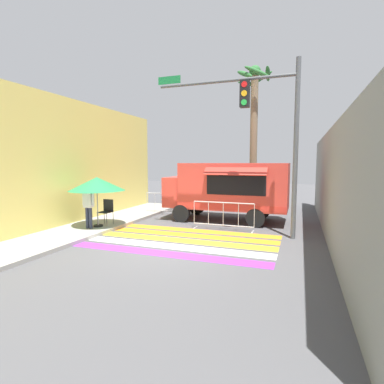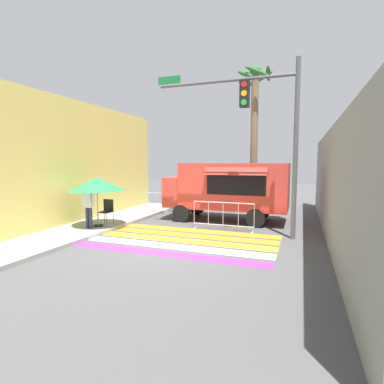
{
  "view_description": "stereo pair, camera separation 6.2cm",
  "coord_description": "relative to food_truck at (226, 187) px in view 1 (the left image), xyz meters",
  "views": [
    {
      "loc": [
        3.73,
        -8.23,
        2.6
      ],
      "look_at": [
        -0.35,
        3.04,
        1.41
      ],
      "focal_mm": 28.0,
      "sensor_mm": 36.0,
      "label": 1
    },
    {
      "loc": [
        3.78,
        -8.21,
        2.6
      ],
      "look_at": [
        -0.35,
        3.04,
        1.41
      ],
      "focal_mm": 28.0,
      "sensor_mm": 36.0,
      "label": 2
    }
  ],
  "objects": [
    {
      "name": "concrete_wall_right",
      "position": [
        4.09,
        -1.79,
        0.35
      ],
      "size": [
        0.2,
        16.0,
        3.71
      ],
      "color": "gray",
      "rests_on": "ground_plane"
    },
    {
      "name": "palm_tree",
      "position": [
        0.72,
        3.29,
        3.41
      ],
      "size": [
        1.89,
        2.02,
        7.64
      ],
      "color": "#7A664C",
      "rests_on": "ground_plane"
    },
    {
      "name": "patio_umbrella",
      "position": [
        -4.19,
        -3.52,
        0.27
      ],
      "size": [
        2.11,
        2.11,
        1.92
      ],
      "color": "black",
      "rests_on": "sidewalk_left"
    },
    {
      "name": "vendor_person",
      "position": [
        -4.3,
        -3.92,
        -0.41
      ],
      "size": [
        0.53,
        0.22,
        1.69
      ],
      "rotation": [
        0.0,
        0.0,
        -0.2
      ],
      "color": "#2D3347",
      "rests_on": "sidewalk_left"
    },
    {
      "name": "building_left_facade",
      "position": [
        -5.75,
        -4.79,
        1.08
      ],
      "size": [
        0.25,
        16.0,
        5.16
      ],
      "color": "#E5D166",
      "rests_on": "ground_plane"
    },
    {
      "name": "folding_chair",
      "position": [
        -4.12,
        -3.05,
        -0.77
      ],
      "size": [
        0.45,
        0.45,
        1.0
      ],
      "rotation": [
        0.0,
        0.0,
        -0.32
      ],
      "color": "#4C4C51",
      "rests_on": "sidewalk_left"
    },
    {
      "name": "sidewalk_left",
      "position": [
        -5.69,
        -4.79,
        -1.44
      ],
      "size": [
        4.4,
        16.0,
        0.13
      ],
      "color": "#99968E",
      "rests_on": "ground_plane"
    },
    {
      "name": "ground_plane",
      "position": [
        -0.61,
        -4.79,
        -1.5
      ],
      "size": [
        60.0,
        60.0,
        0.0
      ],
      "primitive_type": "plane",
      "color": "#4C4C4F"
    },
    {
      "name": "crosswalk_painted",
      "position": [
        -0.61,
        -3.93,
        -1.5
      ],
      "size": [
        6.4,
        3.6,
        0.01
      ],
      "color": "purple",
      "rests_on": "ground_plane"
    },
    {
      "name": "barricade_side",
      "position": [
        -3.26,
        0.37,
        -0.97
      ],
      "size": [
        1.84,
        0.44,
        1.09
      ],
      "color": "#B7BABF",
      "rests_on": "ground_plane"
    },
    {
      "name": "food_truck",
      "position": [
        0.0,
        0.0,
        0.0
      ],
      "size": [
        5.35,
        2.71,
        2.57
      ],
      "color": "#D13D33",
      "rests_on": "ground_plane"
    },
    {
      "name": "traffic_signal_pole",
      "position": [
        1.9,
        -2.4,
        2.57
      ],
      "size": [
        5.11,
        0.29,
        6.0
      ],
      "color": "#515456",
      "rests_on": "ground_plane"
    },
    {
      "name": "barricade_front",
      "position": [
        0.39,
        -1.96,
        -0.95
      ],
      "size": [
        2.39,
        0.44,
        1.09
      ],
      "color": "#B7BABF",
      "rests_on": "ground_plane"
    }
  ]
}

